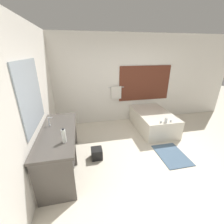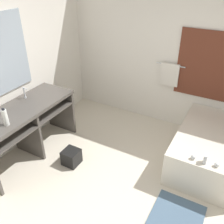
{
  "view_description": "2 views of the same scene",
  "coord_description": "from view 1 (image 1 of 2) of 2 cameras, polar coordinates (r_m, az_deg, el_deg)",
  "views": [
    {
      "loc": [
        -1.38,
        -2.32,
        2.22
      ],
      "look_at": [
        -0.65,
        1.13,
        0.76
      ],
      "focal_mm": 24.0,
      "sensor_mm": 36.0,
      "label": 1
    },
    {
      "loc": [
        0.77,
        -1.83,
        2.66
      ],
      "look_at": [
        -0.71,
        0.84,
        0.8
      ],
      "focal_mm": 40.0,
      "sensor_mm": 36.0,
      "label": 2
    }
  ],
  "objects": [
    {
      "name": "waste_bin",
      "position": [
        3.43,
        -5.83,
        -15.43
      ],
      "size": [
        0.24,
        0.24,
        0.24
      ],
      "color": "black",
      "rests_on": "ground_plane"
    },
    {
      "name": "wall_left_with_mirror",
      "position": [
        2.63,
        -29.94,
        0.07
      ],
      "size": [
        0.08,
        7.4,
        2.7
      ],
      "color": "white",
      "rests_on": "ground_plane"
    },
    {
      "name": "sink_faucet",
      "position": [
        3.18,
        -22.85,
        -3.41
      ],
      "size": [
        0.09,
        0.04,
        0.18
      ],
      "color": "silver",
      "rests_on": "vanity_counter"
    },
    {
      "name": "wall_back_with_blinds",
      "position": [
        4.84,
        5.27,
        11.94
      ],
      "size": [
        7.4,
        0.13,
        2.7
      ],
      "color": "white",
      "rests_on": "ground_plane"
    },
    {
      "name": "bath_mat",
      "position": [
        3.81,
        21.73,
        -14.94
      ],
      "size": [
        0.6,
        0.83,
        0.02
      ],
      "color": "slate",
      "rests_on": "ground_plane"
    },
    {
      "name": "ground_plane",
      "position": [
        3.5,
        15.18,
        -17.9
      ],
      "size": [
        16.0,
        16.0,
        0.0
      ],
      "primitive_type": "plane",
      "color": "beige",
      "rests_on": "ground"
    },
    {
      "name": "water_bottle_1",
      "position": [
        2.53,
        -17.88,
        -8.64
      ],
      "size": [
        0.07,
        0.07,
        0.24
      ],
      "color": "silver",
      "rests_on": "vanity_counter"
    },
    {
      "name": "vanity_counter",
      "position": [
        3.09,
        -19.45,
        -9.97
      ],
      "size": [
        0.64,
        1.66,
        0.84
      ],
      "color": "#4C4742",
      "rests_on": "ground_plane"
    },
    {
      "name": "bathtub",
      "position": [
        4.67,
        15.2,
        -2.8
      ],
      "size": [
        0.96,
        1.56,
        0.65
      ],
      "color": "silver",
      "rests_on": "ground_plane"
    }
  ]
}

